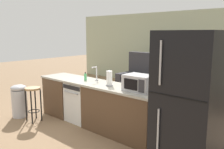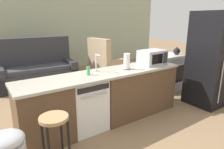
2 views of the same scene
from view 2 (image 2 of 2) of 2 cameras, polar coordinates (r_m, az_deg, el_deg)
ground_plane at (r=3.61m, az=-3.71°, el=-13.68°), size 24.00×24.00×0.00m
wall_back at (r=7.18m, az=-19.62°, el=11.09°), size 10.00×0.06×2.60m
kitchen_counter at (r=3.54m, az=-0.49°, el=-6.69°), size 2.94×0.66×0.90m
dishwasher at (r=3.31m, az=-7.59°, el=-8.45°), size 0.58×0.61×0.84m
stove_range at (r=5.28m, az=15.33°, el=0.71°), size 0.76×0.68×0.90m
refrigerator at (r=4.57m, az=26.30°, el=3.84°), size 0.72×0.73×1.91m
microwave at (r=3.98m, az=11.40°, el=4.86°), size 0.50×0.37×0.28m
sink_faucet at (r=3.36m, az=-4.48°, el=3.00°), size 0.07×0.18×0.30m
paper_towel_roll at (r=3.52m, az=4.25°, el=3.69°), size 0.14×0.14×0.28m
soap_bottle at (r=3.18m, az=-6.79°, el=1.14°), size 0.06×0.06×0.18m
kettle at (r=5.23m, az=18.01°, el=6.34°), size 0.21×0.17×0.19m
bar_stool at (r=2.41m, az=-15.98°, el=-15.78°), size 0.32×0.32×0.74m
couch at (r=5.85m, az=-20.74°, el=1.08°), size 2.04×0.99×1.27m
armchair at (r=6.26m, az=-2.24°, el=2.60°), size 0.94×0.98×1.20m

